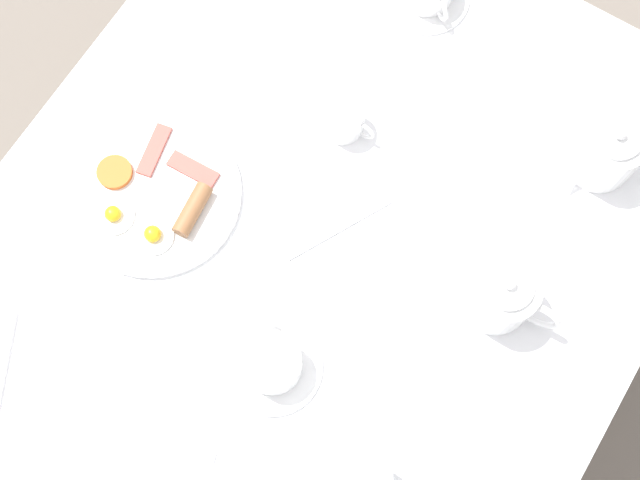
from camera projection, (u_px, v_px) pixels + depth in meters
ground_plane at (320, 333)px, 2.09m from camera, size 8.00×8.00×0.00m
table at (320, 255)px, 1.45m from camera, size 1.01×1.20×0.74m
breakfast_plate at (155, 196)px, 1.40m from camera, size 0.27×0.27×0.04m
teapot_near at (608, 150)px, 1.37m from camera, size 0.12×0.17×0.13m
teapot_far at (502, 295)px, 1.31m from camera, size 0.19×0.10×0.13m
teacup_with_saucer_right at (272, 364)px, 1.30m from camera, size 0.15×0.15×0.06m
water_glass_tall at (361, 480)px, 1.22m from camera, size 0.08×0.08×0.14m
creamer_jug at (344, 120)px, 1.41m from camera, size 0.09×0.07×0.06m
knife_by_plate at (147, 442)px, 1.30m from camera, size 0.20×0.08×0.00m
spoon_for_tea at (452, 441)px, 1.30m from camera, size 0.15×0.05×0.00m
fork_spare at (339, 228)px, 1.39m from camera, size 0.10×0.17×0.00m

